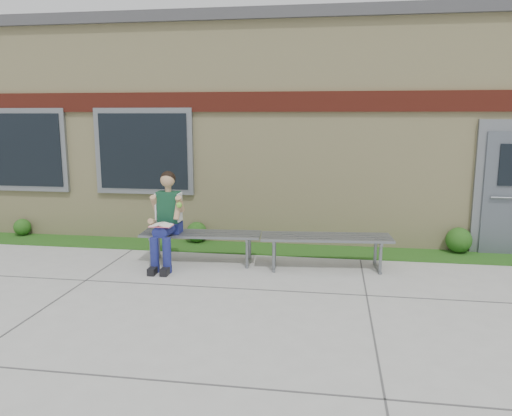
# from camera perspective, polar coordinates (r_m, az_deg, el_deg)

# --- Properties ---
(ground) EXTENTS (80.00, 80.00, 0.00)m
(ground) POSITION_cam_1_polar(r_m,az_deg,el_deg) (6.44, 3.73, -11.03)
(ground) COLOR #9E9E99
(ground) RESTS_ON ground
(grass_strip) EXTENTS (16.00, 0.80, 0.02)m
(grass_strip) POSITION_cam_1_polar(r_m,az_deg,el_deg) (8.90, 5.24, -4.84)
(grass_strip) COLOR #204612
(grass_strip) RESTS_ON ground
(school_building) EXTENTS (16.20, 6.22, 4.20)m
(school_building) POSITION_cam_1_polar(r_m,az_deg,el_deg) (11.97, 6.46, 9.23)
(school_building) COLOR beige
(school_building) RESTS_ON ground
(bench_left) EXTENTS (1.95, 0.66, 0.50)m
(bench_left) POSITION_cam_1_polar(r_m,az_deg,el_deg) (8.12, -6.28, -3.62)
(bench_left) COLOR slate
(bench_left) RESTS_ON ground
(bench_right) EXTENTS (2.05, 0.74, 0.52)m
(bench_right) POSITION_cam_1_polar(r_m,az_deg,el_deg) (7.85, 8.00, -4.03)
(bench_right) COLOR slate
(bench_right) RESTS_ON ground
(girl) EXTENTS (0.54, 0.90, 1.50)m
(girl) POSITION_cam_1_polar(r_m,az_deg,el_deg) (7.97, -10.21, -1.09)
(girl) COLOR navy
(girl) RESTS_ON ground
(shrub_west) EXTENTS (0.33, 0.33, 0.33)m
(shrub_west) POSITION_cam_1_polar(r_m,az_deg,el_deg) (10.92, -25.14, -1.98)
(shrub_west) COLOR #204612
(shrub_west) RESTS_ON grass_strip
(shrub_mid) EXTENTS (0.38, 0.38, 0.38)m
(shrub_mid) POSITION_cam_1_polar(r_m,az_deg,el_deg) (9.41, -6.79, -2.75)
(shrub_mid) COLOR #204612
(shrub_mid) RESTS_ON grass_strip
(shrub_east) EXTENTS (0.44, 0.44, 0.44)m
(shrub_east) POSITION_cam_1_polar(r_m,az_deg,el_deg) (9.33, 22.17, -3.42)
(shrub_east) COLOR #204612
(shrub_east) RESTS_ON grass_strip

